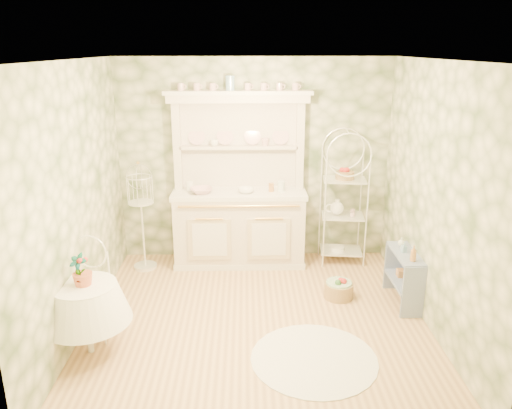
{
  "coord_description": "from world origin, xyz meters",
  "views": [
    {
      "loc": [
        -0.11,
        -4.75,
        2.82
      ],
      "look_at": [
        0.0,
        0.5,
        1.15
      ],
      "focal_mm": 35.0,
      "sensor_mm": 36.0,
      "label": 1
    }
  ],
  "objects_px": {
    "kitchen_dresser": "(239,181)",
    "cafe_chair": "(89,295)",
    "bakers_rack": "(344,197)",
    "side_shelf": "(404,278)",
    "birdcage_stand": "(142,216)",
    "round_table": "(88,322)",
    "floor_basket": "(339,289)"
  },
  "relations": [
    {
      "from": "bakers_rack",
      "to": "kitchen_dresser",
      "type": "bearing_deg",
      "value": -172.44
    },
    {
      "from": "kitchen_dresser",
      "to": "bakers_rack",
      "type": "bearing_deg",
      "value": 1.15
    },
    {
      "from": "bakers_rack",
      "to": "cafe_chair",
      "type": "bearing_deg",
      "value": -141.37
    },
    {
      "from": "kitchen_dresser",
      "to": "floor_basket",
      "type": "height_order",
      "value": "kitchen_dresser"
    },
    {
      "from": "bakers_rack",
      "to": "cafe_chair",
      "type": "distance_m",
      "value": 3.42
    },
    {
      "from": "cafe_chair",
      "to": "birdcage_stand",
      "type": "relative_size",
      "value": 0.63
    },
    {
      "from": "side_shelf",
      "to": "round_table",
      "type": "xyz_separation_m",
      "value": [
        -3.3,
        -0.91,
        0.02
      ]
    },
    {
      "from": "kitchen_dresser",
      "to": "bakers_rack",
      "type": "height_order",
      "value": "kitchen_dresser"
    },
    {
      "from": "kitchen_dresser",
      "to": "birdcage_stand",
      "type": "bearing_deg",
      "value": -173.2
    },
    {
      "from": "kitchen_dresser",
      "to": "birdcage_stand",
      "type": "height_order",
      "value": "kitchen_dresser"
    },
    {
      "from": "side_shelf",
      "to": "birdcage_stand",
      "type": "xyz_separation_m",
      "value": [
        -3.14,
        1.0,
        0.43
      ]
    },
    {
      "from": "kitchen_dresser",
      "to": "cafe_chair",
      "type": "bearing_deg",
      "value": -129.78
    },
    {
      "from": "side_shelf",
      "to": "cafe_chair",
      "type": "relative_size",
      "value": 0.77
    },
    {
      "from": "kitchen_dresser",
      "to": "bakers_rack",
      "type": "distance_m",
      "value": 1.41
    },
    {
      "from": "birdcage_stand",
      "to": "cafe_chair",
      "type": "bearing_deg",
      "value": -97.78
    },
    {
      "from": "kitchen_dresser",
      "to": "round_table",
      "type": "height_order",
      "value": "kitchen_dresser"
    },
    {
      "from": "birdcage_stand",
      "to": "floor_basket",
      "type": "height_order",
      "value": "birdcage_stand"
    },
    {
      "from": "side_shelf",
      "to": "cafe_chair",
      "type": "bearing_deg",
      "value": -162.04
    },
    {
      "from": "side_shelf",
      "to": "birdcage_stand",
      "type": "height_order",
      "value": "birdcage_stand"
    },
    {
      "from": "side_shelf",
      "to": "floor_basket",
      "type": "bearing_deg",
      "value": 177.46
    },
    {
      "from": "kitchen_dresser",
      "to": "side_shelf",
      "type": "bearing_deg",
      "value": -31.56
    },
    {
      "from": "bakers_rack",
      "to": "birdcage_stand",
      "type": "height_order",
      "value": "bakers_rack"
    },
    {
      "from": "bakers_rack",
      "to": "round_table",
      "type": "bearing_deg",
      "value": -136.81
    },
    {
      "from": "round_table",
      "to": "cafe_chair",
      "type": "bearing_deg",
      "value": 101.74
    },
    {
      "from": "side_shelf",
      "to": "round_table",
      "type": "height_order",
      "value": "round_table"
    },
    {
      "from": "kitchen_dresser",
      "to": "cafe_chair",
      "type": "distance_m",
      "value": 2.41
    },
    {
      "from": "kitchen_dresser",
      "to": "cafe_chair",
      "type": "xyz_separation_m",
      "value": [
        -1.48,
        -1.78,
        -0.68
      ]
    },
    {
      "from": "bakers_rack",
      "to": "birdcage_stand",
      "type": "relative_size",
      "value": 1.24
    },
    {
      "from": "kitchen_dresser",
      "to": "birdcage_stand",
      "type": "xyz_separation_m",
      "value": [
        -1.26,
        -0.15,
        -0.41
      ]
    },
    {
      "from": "round_table",
      "to": "birdcage_stand",
      "type": "distance_m",
      "value": 1.97
    },
    {
      "from": "bakers_rack",
      "to": "floor_basket",
      "type": "height_order",
      "value": "bakers_rack"
    },
    {
      "from": "kitchen_dresser",
      "to": "floor_basket",
      "type": "distance_m",
      "value": 1.87
    }
  ]
}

